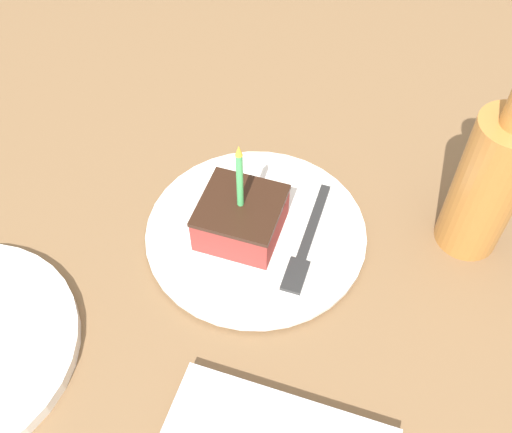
{
  "coord_description": "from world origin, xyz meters",
  "views": [
    {
      "loc": [
        -0.39,
        -0.15,
        0.59
      ],
      "look_at": [
        0.02,
        -0.02,
        0.04
      ],
      "focal_mm": 42.0,
      "sensor_mm": 36.0,
      "label": 1
    }
  ],
  "objects_px": {
    "plate": "(256,232)",
    "cake_slice": "(239,217)",
    "bottle": "(490,181)",
    "fork": "(306,244)"
  },
  "relations": [
    {
      "from": "plate",
      "to": "cake_slice",
      "type": "distance_m",
      "value": 0.04
    },
    {
      "from": "bottle",
      "to": "cake_slice",
      "type": "bearing_deg",
      "value": 108.25
    },
    {
      "from": "plate",
      "to": "bottle",
      "type": "relative_size",
      "value": 1.07
    },
    {
      "from": "plate",
      "to": "cake_slice",
      "type": "xyz_separation_m",
      "value": [
        -0.01,
        0.02,
        0.03
      ]
    },
    {
      "from": "fork",
      "to": "plate",
      "type": "bearing_deg",
      "value": 87.07
    },
    {
      "from": "plate",
      "to": "fork",
      "type": "relative_size",
      "value": 1.63
    },
    {
      "from": "cake_slice",
      "to": "bottle",
      "type": "height_order",
      "value": "bottle"
    },
    {
      "from": "cake_slice",
      "to": "fork",
      "type": "distance_m",
      "value": 0.09
    },
    {
      "from": "plate",
      "to": "fork",
      "type": "distance_m",
      "value": 0.06
    },
    {
      "from": "fork",
      "to": "cake_slice",
      "type": "bearing_deg",
      "value": 92.78
    }
  ]
}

